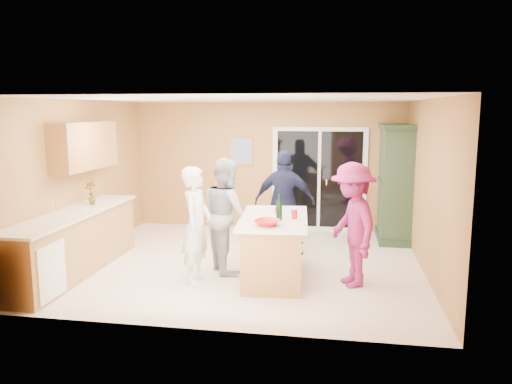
% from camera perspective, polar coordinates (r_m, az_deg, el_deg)
% --- Properties ---
extents(floor, '(5.50, 5.50, 0.00)m').
position_cam_1_polar(floor, '(8.10, -1.17, -8.13)').
color(floor, silver).
rests_on(floor, ground).
extents(ceiling, '(5.50, 5.00, 0.10)m').
position_cam_1_polar(ceiling, '(7.73, -1.24, 10.57)').
color(ceiling, white).
rests_on(ceiling, wall_back).
extents(wall_back, '(5.50, 0.10, 2.60)m').
position_cam_1_polar(wall_back, '(10.26, 1.38, 2.99)').
color(wall_back, tan).
rests_on(wall_back, ground).
extents(wall_front, '(5.50, 0.10, 2.60)m').
position_cam_1_polar(wall_front, '(5.42, -6.12, -2.79)').
color(wall_front, tan).
rests_on(wall_front, ground).
extents(wall_left, '(0.10, 5.00, 2.60)m').
position_cam_1_polar(wall_left, '(8.75, -19.21, 1.37)').
color(wall_left, tan).
rests_on(wall_left, ground).
extents(wall_right, '(0.10, 5.00, 2.60)m').
position_cam_1_polar(wall_right, '(7.79, 19.09, 0.46)').
color(wall_right, tan).
rests_on(wall_right, ground).
extents(left_cabinet_run, '(0.65, 3.05, 1.24)m').
position_cam_1_polar(left_cabinet_run, '(7.86, -20.60, -5.79)').
color(left_cabinet_run, '#A57540').
rests_on(left_cabinet_run, floor).
extents(upper_cabinets, '(0.35, 1.60, 0.75)m').
position_cam_1_polar(upper_cabinets, '(8.43, -19.02, 5.04)').
color(upper_cabinets, '#A57540').
rests_on(upper_cabinets, wall_left).
extents(sliding_door, '(1.90, 0.07, 2.10)m').
position_cam_1_polar(sliding_door, '(10.16, 7.22, 1.44)').
color(sliding_door, silver).
rests_on(sliding_door, floor).
extents(framed_picture, '(0.46, 0.04, 0.56)m').
position_cam_1_polar(framed_picture, '(10.30, -1.67, 4.69)').
color(framed_picture, '#A68053').
rests_on(framed_picture, wall_back).
extents(kitchen_island, '(1.07, 1.81, 0.92)m').
position_cam_1_polar(kitchen_island, '(7.28, 2.03, -6.63)').
color(kitchen_island, '#A57540').
rests_on(kitchen_island, floor).
extents(green_hutch, '(0.63, 1.19, 2.18)m').
position_cam_1_polar(green_hutch, '(9.65, 15.66, 0.82)').
color(green_hutch, '#233826').
rests_on(green_hutch, floor).
extents(woman_white, '(0.44, 0.63, 1.66)m').
position_cam_1_polar(woman_white, '(7.09, -6.80, -3.79)').
color(woman_white, silver).
rests_on(woman_white, floor).
extents(woman_grey, '(1.00, 1.06, 1.73)m').
position_cam_1_polar(woman_grey, '(7.59, -3.35, -2.59)').
color(woman_grey, '#A1A1A4').
rests_on(woman_grey, floor).
extents(woman_navy, '(1.04, 0.44, 1.77)m').
position_cam_1_polar(woman_navy, '(8.53, 3.30, -1.14)').
color(woman_navy, '#191938').
rests_on(woman_navy, floor).
extents(woman_magenta, '(1.00, 1.28, 1.73)m').
position_cam_1_polar(woman_magenta, '(7.03, 10.95, -3.70)').
color(woman_magenta, '#942069').
rests_on(woman_magenta, floor).
extents(serving_bowl, '(0.41, 0.41, 0.08)m').
position_cam_1_polar(serving_bowl, '(6.62, 1.30, -3.52)').
color(serving_bowl, red).
rests_on(serving_bowl, kitchen_island).
extents(tulip_vase, '(0.23, 0.19, 0.39)m').
position_cam_1_polar(tulip_vase, '(8.38, -18.29, -0.05)').
color(tulip_vase, '#A01F10').
rests_on(tulip_vase, left_cabinet_run).
extents(tumbler_near, '(0.08, 0.08, 0.10)m').
position_cam_1_polar(tumbler_near, '(7.35, 2.45, -2.17)').
color(tumbler_near, red).
rests_on(tumbler_near, kitchen_island).
extents(tumbler_far, '(0.10, 0.10, 0.12)m').
position_cam_1_polar(tumbler_far, '(7.06, 4.40, -2.56)').
color(tumbler_far, red).
rests_on(tumbler_far, kitchen_island).
extents(wine_bottle, '(0.09, 0.09, 0.37)m').
position_cam_1_polar(wine_bottle, '(6.95, 2.66, -2.04)').
color(wine_bottle, black).
rests_on(wine_bottle, kitchen_island).
extents(white_plate, '(0.29, 0.29, 0.02)m').
position_cam_1_polar(white_plate, '(7.77, 0.38, -1.84)').
color(white_plate, white).
rests_on(white_plate, kitchen_island).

